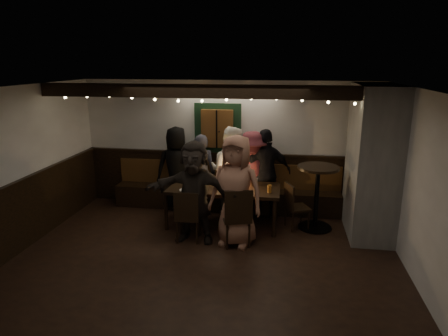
% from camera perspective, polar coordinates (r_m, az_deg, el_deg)
% --- Properties ---
extents(room, '(6.02, 5.01, 2.62)m').
position_cam_1_polar(room, '(7.11, 7.79, -0.52)').
color(room, black).
rests_on(room, ground).
extents(dining_table, '(2.09, 0.89, 0.90)m').
position_cam_1_polar(dining_table, '(7.29, -0.26, -3.21)').
color(dining_table, black).
rests_on(dining_table, ground).
extents(chair_near_left, '(0.44, 0.44, 0.90)m').
position_cam_1_polar(chair_near_left, '(6.70, -5.26, -6.51)').
color(chair_near_left, black).
rests_on(chair_near_left, ground).
extents(chair_near_right, '(0.57, 0.57, 1.00)m').
position_cam_1_polar(chair_near_right, '(6.50, 1.93, -6.64)').
color(chair_near_right, black).
rests_on(chair_near_right, ground).
extents(chair_end, '(0.51, 0.51, 0.85)m').
position_cam_1_polar(chair_end, '(7.32, 9.90, -5.05)').
color(chair_end, black).
rests_on(chair_end, ground).
extents(high_top, '(0.73, 0.73, 1.17)m').
position_cam_1_polar(high_top, '(7.33, 13.15, -3.02)').
color(high_top, black).
rests_on(high_top, ground).
extents(person_a, '(0.97, 0.80, 1.70)m').
position_cam_1_polar(person_a, '(8.18, -6.73, -0.01)').
color(person_a, black).
rests_on(person_a, ground).
extents(person_b, '(0.62, 0.45, 1.58)m').
position_cam_1_polar(person_b, '(8.03, -3.26, -0.69)').
color(person_b, '#2C2D39').
rests_on(person_b, ground).
extents(person_c, '(0.99, 0.85, 1.76)m').
position_cam_1_polar(person_c, '(7.81, 0.94, -0.42)').
color(person_c, silver).
rests_on(person_c, ground).
extents(person_d, '(1.23, 0.96, 1.67)m').
position_cam_1_polar(person_d, '(7.79, 3.95, -0.84)').
color(person_d, '#59222B').
rests_on(person_d, ground).
extents(person_e, '(1.09, 0.76, 1.72)m').
position_cam_1_polar(person_e, '(7.77, 6.00, -0.73)').
color(person_e, black).
rests_on(person_e, ground).
extents(person_f, '(1.63, 0.60, 1.73)m').
position_cam_1_polar(person_f, '(6.64, -4.27, -3.43)').
color(person_f, black).
rests_on(person_f, ground).
extents(person_g, '(1.01, 0.77, 1.85)m').
position_cam_1_polar(person_g, '(6.49, 1.72, -3.29)').
color(person_g, '#A87158').
rests_on(person_g, ground).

